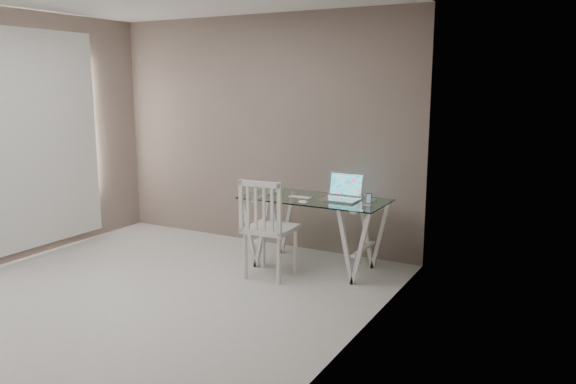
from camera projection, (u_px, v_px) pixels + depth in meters
The scene contains 7 objects.
room at pixel (116, 108), 4.70m from camera, with size 4.50×4.52×2.71m.
desk at pixel (314, 232), 5.87m from camera, with size 1.50×0.70×0.75m.
chair at pixel (267, 224), 5.50m from camera, with size 0.48×0.48×1.01m.
laptop at pixel (343, 193), 5.75m from camera, with size 0.38×0.32×0.26m.
keyboard at pixel (300, 197), 5.84m from camera, with size 0.25×0.11×0.01m, color silver.
mouse at pixel (303, 202), 5.55m from camera, with size 0.10×0.06×0.03m, color white.
phone_dock at pixel (368, 202), 5.46m from camera, with size 0.06×0.06×0.12m.
Camera 1 is at (3.47, -3.46, 1.92)m, focal length 35.00 mm.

